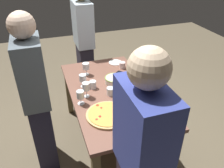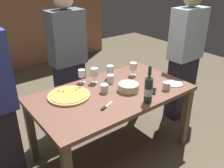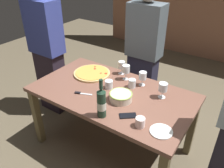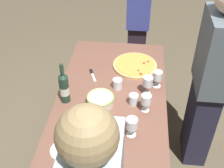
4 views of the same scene
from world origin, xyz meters
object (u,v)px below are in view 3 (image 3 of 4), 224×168
object	(u,v)px
dining_table	(112,99)
person_host	(47,50)
wine_glass_near_pizza	(163,87)
pizza_knife	(81,93)
serving_bowl	(121,96)
side_plate	(161,131)
cell_phone	(128,116)
cup_amber	(140,122)
pizza	(92,73)
wine_glass_by_bottle	(126,69)
wine_bottle	(101,103)
wine_glass_far_right	(143,76)
person_guest_left	(144,53)
wine_glass_far_left	(122,66)
cup_ceramic	(132,83)
cup_spare	(109,84)

from	to	relation	value
dining_table	person_host	world-z (taller)	person_host
wine_glass_near_pizza	pizza_knife	bearing A→B (deg)	-150.27
serving_bowl	side_plate	xyz separation A→B (m)	(0.49, -0.19, -0.04)
cell_phone	person_host	xyz separation A→B (m)	(-1.43, 0.42, 0.13)
cup_amber	side_plate	xyz separation A→B (m)	(0.17, 0.03, -0.04)
pizza	pizza_knife	bearing A→B (deg)	-66.67
person_host	dining_table	bearing A→B (deg)	0.00
dining_table	wine_glass_by_bottle	distance (m)	0.36
wine_bottle	wine_glass_far_right	xyz separation A→B (m)	(0.05, 0.64, -0.03)
cup_amber	person_guest_left	bearing A→B (deg)	116.18
wine_bottle	wine_glass_far_left	distance (m)	0.78
cup_amber	cup_ceramic	size ratio (longest dim) A/B	0.92
wine_glass_far_right	cup_spare	bearing A→B (deg)	-136.42
cup_ceramic	person_host	size ratio (longest dim) A/B	0.05
wine_glass_far_right	person_host	xyz separation A→B (m)	(-1.29, -0.11, 0.03)
cup_ceramic	cup_spare	world-z (taller)	cup_ceramic
wine_glass_by_bottle	wine_glass_far_left	world-z (taller)	wine_glass_by_bottle
pizza	wine_glass_near_pizza	world-z (taller)	wine_glass_near_pizza
wine_bottle	wine_glass_far_left	world-z (taller)	wine_bottle
cup_ceramic	dining_table	bearing A→B (deg)	-123.36
serving_bowl	cup_spare	world-z (taller)	cup_spare
cup_spare	cell_phone	distance (m)	0.49
serving_bowl	wine_bottle	world-z (taller)	wine_bottle
wine_glass_far_right	cup_amber	bearing A→B (deg)	-63.88
wine_glass_far_left	cup_spare	bearing A→B (deg)	-80.32
pizza	wine_glass_far_left	distance (m)	0.35
wine_glass_near_pizza	person_guest_left	xyz separation A→B (m)	(-0.51, 0.60, 0.00)
wine_glass_far_left	cup_ceramic	distance (m)	0.31
pizza	wine_glass_far_right	xyz separation A→B (m)	(0.58, 0.11, 0.09)
side_plate	person_guest_left	size ratio (longest dim) A/B	0.11
serving_bowl	wine_glass_near_pizza	world-z (taller)	wine_glass_near_pizza
wine_glass_far_right	side_plate	world-z (taller)	wine_glass_far_right
cell_phone	pizza_knife	size ratio (longest dim) A/B	0.84
wine_glass_far_right	side_plate	xyz separation A→B (m)	(0.45, -0.55, -0.10)
wine_glass_by_bottle	side_plate	world-z (taller)	wine_glass_by_bottle
cup_ceramic	cell_phone	world-z (taller)	cup_ceramic
cell_phone	person_host	world-z (taller)	person_host
pizza	cup_ceramic	bearing A→B (deg)	1.06
cup_ceramic	cup_spare	bearing A→B (deg)	-142.09
dining_table	wine_glass_by_bottle	bearing A→B (deg)	93.22
pizza	side_plate	world-z (taller)	pizza
cup_amber	pizza_knife	xyz separation A→B (m)	(-0.70, 0.10, -0.04)
person_guest_left	pizza_knife	bearing A→B (deg)	-14.06
serving_bowl	wine_glass_near_pizza	bearing A→B (deg)	41.01
wine_glass_far_right	cup_ceramic	bearing A→B (deg)	-124.83
dining_table	wine_glass_far_left	size ratio (longest dim) A/B	10.62
wine_glass_far_left	side_plate	world-z (taller)	wine_glass_far_left
wine_bottle	wine_glass_by_bottle	bearing A→B (deg)	103.53
cup_amber	cell_phone	xyz separation A→B (m)	(-0.14, 0.06, -0.04)
serving_bowl	wine_glass_near_pizza	xyz separation A→B (m)	(0.30, 0.26, 0.07)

